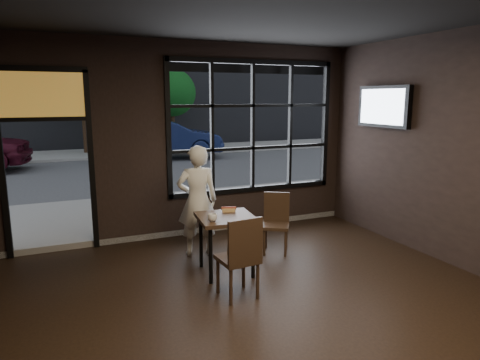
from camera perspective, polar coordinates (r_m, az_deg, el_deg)
name	(u,v)px	position (r m, az deg, el deg)	size (l,w,h in m)	color
floor	(292,339)	(4.47, 6.90, -20.32)	(6.00, 7.00, 0.02)	black
window_frame	(253,127)	(7.50, 1.70, 7.08)	(3.06, 0.12, 2.28)	black
stained_transom	(42,94)	(6.78, -24.90, 10.33)	(1.20, 0.06, 0.70)	orange
street_asphalt	(91,137)	(27.45, -19.22, 5.46)	(60.00, 41.00, 0.04)	#545456
building_across	(84,2)	(26.86, -20.12, 21.44)	(28.00, 12.00, 15.00)	#5B5956
cafe_table	(226,244)	(5.73, -1.85, -8.56)	(0.72, 0.72, 0.78)	#312116
chair_near	(237,256)	(5.04, -0.34, -10.09)	(0.43, 0.43, 0.99)	#312116
chair_window	(276,224)	(6.44, 4.79, -5.85)	(0.39, 0.39, 0.89)	#312116
man	(197,201)	(6.29, -5.70, -2.78)	(0.60, 0.39, 1.64)	silver
hotdog	(229,210)	(5.82, -1.52, -3.96)	(0.20, 0.08, 0.06)	tan
cup	(212,218)	(5.38, -3.70, -5.03)	(0.12, 0.12, 0.10)	silver
tv	(384,107)	(7.36, 18.62, 9.26)	(0.13, 1.13, 0.66)	black
navy_car	(166,138)	(16.55, -9.78, 5.53)	(1.47, 4.21, 1.39)	#131E46
tree_left	(82,87)	(18.49, -20.31, 11.56)	(2.27, 2.27, 3.87)	#332114
tree_right	(172,93)	(19.38, -9.07, 11.41)	(2.09, 2.09, 3.57)	#332114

